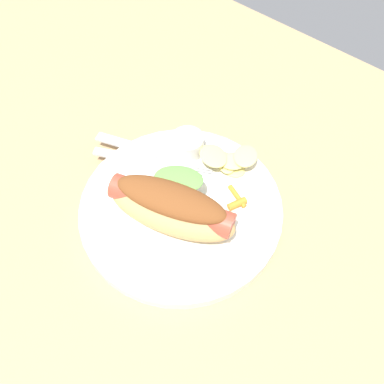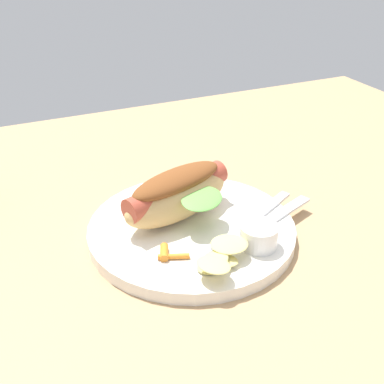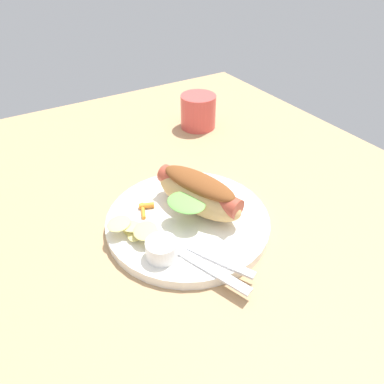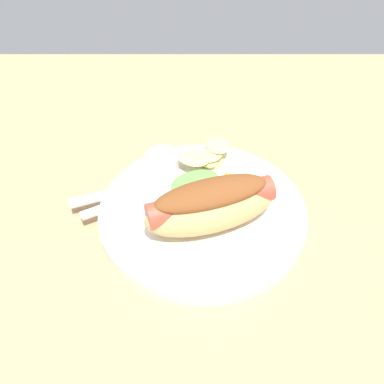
{
  "view_description": "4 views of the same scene",
  "coord_description": "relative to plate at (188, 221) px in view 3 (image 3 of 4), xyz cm",
  "views": [
    {
      "loc": [
        22.12,
        -17.24,
        45.11
      ],
      "look_at": [
        4.42,
        3.18,
        4.92
      ],
      "focal_mm": 38.18,
      "sensor_mm": 36.0,
      "label": 1
    },
    {
      "loc": [
        23.77,
        48.18,
        34.85
      ],
      "look_at": [
        3.27,
        2.77,
        6.39
      ],
      "focal_mm": 45.42,
      "sensor_mm": 36.0,
      "label": 2
    },
    {
      "loc": [
        -33.07,
        23.73,
        38.31
      ],
      "look_at": [
        4.34,
        0.98,
        5.19
      ],
      "focal_mm": 33.24,
      "sensor_mm": 36.0,
      "label": 3
    },
    {
      "loc": [
        1.88,
        -37.92,
        43.43
      ],
      "look_at": [
        2.01,
        3.1,
        3.98
      ],
      "focal_mm": 44.32,
      "sensor_mm": 36.0,
      "label": 4
    }
  ],
  "objects": [
    {
      "name": "ground_plane",
      "position": [
        -3.18,
        -2.46,
        -1.7
      ],
      "size": [
        120.0,
        90.0,
        1.8
      ],
      "primitive_type": "cube",
      "color": "tan"
    },
    {
      "name": "plate",
      "position": [
        0.0,
        0.0,
        0.0
      ],
      "size": [
        25.59,
        25.59,
        1.6
      ],
      "primitive_type": "cylinder",
      "color": "white",
      "rests_on": "ground_plane"
    },
    {
      "name": "hot_dog",
      "position": [
        0.81,
        -2.42,
        4.19
      ],
      "size": [
        16.75,
        12.09,
        6.34
      ],
      "rotation": [
        0.0,
        0.0,
        0.33
      ],
      "color": "tan",
      "rests_on": "plate"
    },
    {
      "name": "sauce_ramekin",
      "position": [
        -5.2,
        7.22,
        2.15
      ],
      "size": [
        4.37,
        4.37,
        2.69
      ],
      "primitive_type": "cylinder",
      "color": "white",
      "rests_on": "plate"
    },
    {
      "name": "fork",
      "position": [
        -7.7,
        2.3,
        1.0
      ],
      "size": [
        15.21,
        8.68,
        0.4
      ],
      "rotation": [
        0.0,
        0.0,
        0.48
      ],
      "color": "silver",
      "rests_on": "plate"
    },
    {
      "name": "knife",
      "position": [
        -9.65,
        3.31,
        0.98
      ],
      "size": [
        14.11,
        6.42,
        0.36
      ],
      "primitive_type": "cube",
      "rotation": [
        0.0,
        0.0,
        0.36
      ],
      "color": "silver",
      "rests_on": "plate"
    },
    {
      "name": "chips_pile",
      "position": [
        0.74,
        8.83,
        2.06
      ],
      "size": [
        8.11,
        7.49,
        2.21
      ],
      "color": "#DCD077",
      "rests_on": "plate"
    },
    {
      "name": "carrot_garnish",
      "position": [
        5.11,
        4.91,
        1.21
      ],
      "size": [
        3.53,
        3.23,
        0.93
      ],
      "color": "orange",
      "rests_on": "plate"
    },
    {
      "name": "drinking_cup",
      "position": [
        28.27,
        -19.63,
        3.02
      ],
      "size": [
        8.06,
        8.06,
        7.64
      ],
      "primitive_type": "cylinder",
      "color": "#D84C47",
      "rests_on": "ground_plane"
    }
  ]
}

